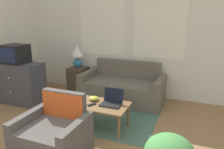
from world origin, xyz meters
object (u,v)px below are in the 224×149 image
Objects in this scene: coffee_table at (99,107)px; tv_remote at (92,104)px; cup_navy at (75,101)px; couch at (123,88)px; television at (15,54)px; armchair at (55,136)px; table_lamp at (77,55)px; snack_bowl at (94,98)px; laptop at (112,101)px.

coffee_table is 6.42× the size of tv_remote.
cup_navy reaches higher than tv_remote.
television is (-2.01, -0.94, 0.78)m from couch.
armchair is 0.75m from cup_navy.
table_lamp is 0.55× the size of coffee_table.
table_lamp reaches higher than coffee_table.
snack_bowl is 1.09× the size of tv_remote.
armchair is at bearing -66.96° from table_lamp.
television is at bearing 169.52° from coffee_table.
television is 2.10m from tv_remote.
coffee_table is (1.24, -1.46, -0.54)m from table_lamp.
table_lamp reaches higher than armchair.
table_lamp is 2.05m from laptop.
coffee_table is 2.96× the size of laptop.
tv_remote is (-0.05, -1.40, 0.16)m from couch.
table_lamp is at bearing 113.04° from armchair.
coffee_table is at bearing -160.79° from laptop.
snack_bowl is (1.90, -0.27, -0.60)m from television.
cup_navy is (0.88, -1.61, -0.44)m from table_lamp.
television is 0.49× the size of coffee_table.
snack_bowl is (-0.14, 0.11, 0.08)m from coffee_table.
armchair is at bearing -95.73° from couch.
armchair is 2.31m from television.
laptop is at bearing -79.35° from couch.
couch reaches higher than laptop.
snack_bowl is at bearing 142.04° from coffee_table.
snack_bowl is at bearing -50.90° from table_lamp.
table_lamp is at bearing 136.03° from laptop.
tv_remote is at bearing 14.23° from cup_navy.
table_lamp reaches higher than tv_remote.
tv_remote reaches higher than coffee_table.
television is at bearing 145.35° from armchair.
cup_navy reaches higher than coffee_table.
armchair is 0.81m from tv_remote.
snack_bowl is (-0.34, 0.04, -0.02)m from laptop.
cup_navy is (-0.36, -0.15, 0.10)m from coffee_table.
television is at bearing 172.03° from snack_bowl.
snack_bowl is (0.21, 0.26, -0.02)m from cup_navy.
table_lamp is at bearing 118.64° from cup_navy.
armchair reaches higher than cup_navy.
coffee_table is (2.04, -0.38, -0.68)m from television.
armchair is at bearing -81.44° from cup_navy.
armchair is 1.59× the size of table_lamp.
television is 2.18m from coffee_table.
armchair is 5.64× the size of tv_remote.
laptop is 0.33m from tv_remote.
couch is 3.74× the size of television.
cup_navy is (-0.11, 0.71, 0.21)m from armchair.
table_lamp reaches higher than cup_navy.
cup_navy is 0.28m from tv_remote.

